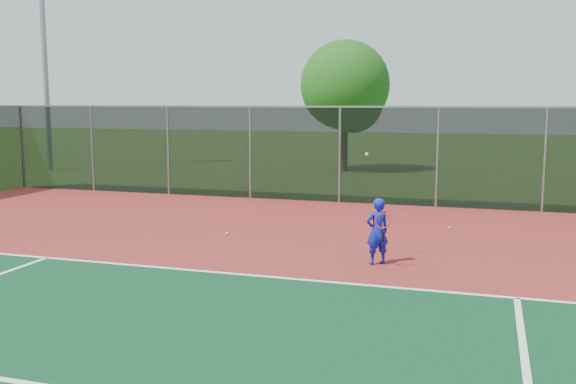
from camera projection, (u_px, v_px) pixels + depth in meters
name	position (u px, v px, depth m)	size (l,w,h in m)	color
ground	(358.00, 355.00, 8.08)	(120.00, 120.00, 0.00)	#2D5618
court_apron	(383.00, 306.00, 9.97)	(30.00, 20.00, 0.02)	maroon
fence_back	(437.00, 156.00, 19.20)	(30.00, 0.06, 3.03)	black
tennis_player	(377.00, 231.00, 12.44)	(0.59, 0.68, 2.17)	#121CAE
practice_ball_2	(227.00, 233.00, 15.29)	(0.07, 0.07, 0.07)	#CFDC19
practice_ball_3	(450.00, 228.00, 16.00)	(0.07, 0.07, 0.07)	#CFDC19
floodlight_nw	(42.00, 8.00, 29.17)	(0.90, 0.40, 13.28)	gray
tree_back_left	(347.00, 89.00, 28.92)	(4.06, 4.06, 5.96)	#372114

